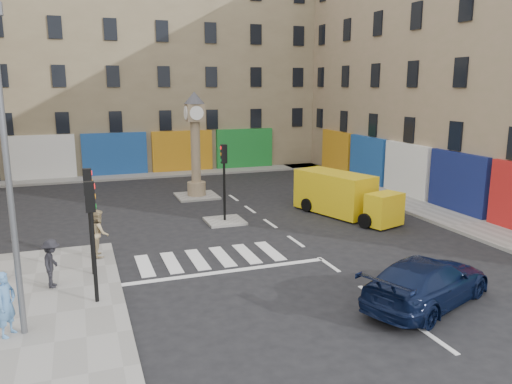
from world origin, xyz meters
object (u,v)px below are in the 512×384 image
pedestrian_tan (99,233)px  clock_pillar (195,138)px  pedestrian_blue (6,304)px  lamp_post (6,159)px  traffic_light_left_near (92,223)px  yellow_van (343,195)px  pedestrian_dark (52,263)px  traffic_light_island (224,170)px  navy_sedan (427,282)px  traffic_light_left_far (89,205)px

pedestrian_tan → clock_pillar: bearing=-35.1°
pedestrian_blue → lamp_post: bearing=-60.0°
traffic_light_left_near → yellow_van: bearing=29.5°
pedestrian_blue → pedestrian_dark: bearing=10.8°
yellow_van → pedestrian_blue: bearing=-167.6°
traffic_light_island → clock_pillar: clock_pillar is taller
pedestrian_dark → yellow_van: bearing=-60.4°
traffic_light_left_near → traffic_light_island: bearing=51.1°
traffic_light_left_near → traffic_light_island: 10.03m
pedestrian_tan → pedestrian_blue: bearing=153.1°
traffic_light_left_near → navy_sedan: size_ratio=0.73×
clock_pillar → yellow_van: (6.05, -6.80, -2.48)m
clock_pillar → pedestrian_dark: (-7.59, -12.14, -2.60)m
pedestrian_dark → lamp_post: bearing=176.8°
traffic_light_left_far → pedestrian_tan: 2.48m
clock_pillar → pedestrian_dark: clock_pillar is taller
traffic_light_island → pedestrian_dark: 9.90m
lamp_post → pedestrian_dark: 4.94m
traffic_light_island → pedestrian_dark: traffic_light_island is taller
navy_sedan → yellow_van: (2.88, 10.26, 0.34)m
yellow_van → traffic_light_left_near: bearing=-168.0°
traffic_light_left_near → yellow_van: traffic_light_left_near is taller
traffic_light_left_far → clock_pillar: bearing=61.1°
navy_sedan → pedestrian_dark: bearing=42.5°
lamp_post → traffic_light_island: bearing=48.3°
traffic_light_left_near → pedestrian_dark: bearing=127.9°
yellow_van → pedestrian_blue: (-14.61, -8.40, -0.04)m
navy_sedan → clock_pillar: bearing=-12.4°
traffic_light_left_far → pedestrian_dark: traffic_light_left_far is taller
clock_pillar → traffic_light_island: bearing=-90.0°
traffic_light_left_far → yellow_van: (12.35, 4.59, -1.55)m
traffic_light_left_near → traffic_light_island: size_ratio=1.00×
clock_pillar → yellow_van: size_ratio=0.99×
traffic_light_island → lamp_post: (-8.20, -9.20, 2.20)m
lamp_post → navy_sedan: size_ratio=1.65×
navy_sedan → pedestrian_tan: bearing=27.5°
navy_sedan → yellow_van: size_ratio=0.81×
traffic_light_left_far → pedestrian_dark: 2.24m
traffic_light_left_near → traffic_light_left_far: same height
clock_pillar → pedestrian_blue: 17.63m
navy_sedan → pedestrian_tan: 11.90m
yellow_van → lamp_post: bearing=-167.0°
traffic_light_left_far → traffic_light_island: bearing=40.6°
traffic_light_left_far → navy_sedan: size_ratio=0.73×
clock_pillar → pedestrian_dark: size_ratio=3.80×
traffic_light_left_near → clock_pillar: size_ratio=0.61×
traffic_light_left_far → clock_pillar: clock_pillar is taller
traffic_light_left_far → navy_sedan: traffic_light_left_far is taller
traffic_light_left_near → pedestrian_blue: bearing=-148.0°
lamp_post → yellow_van: size_ratio=1.34×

